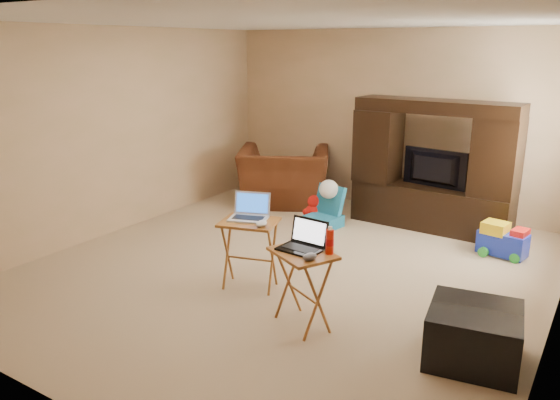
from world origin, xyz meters
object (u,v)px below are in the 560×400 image
Objects in this scene: laptop_right at (300,236)px; recliner at (284,177)px; plush_toy at (314,208)px; push_toy at (503,239)px; entertainment_center at (433,166)px; tray_table_right at (303,289)px; child_rocker at (324,207)px; tray_table_left at (250,254)px; ottoman at (474,335)px; television at (432,169)px; mouse_right at (310,257)px; mouse_left at (261,224)px; water_bottle at (330,242)px; laptop_left at (248,208)px.

recliner is at bearing 128.37° from laptop_right.
plush_toy is 0.69× the size of push_toy.
entertainment_center is 3.12m from tray_table_right.
tray_table_right is (1.07, -2.38, 0.06)m from child_rocker.
tray_table_left is at bearing -77.28° from plush_toy.
child_rocker is 0.82× the size of ottoman.
television is at bearing 39.90° from child_rocker.
mouse_right reaches higher than tray_table_left.
mouse_left reaches higher than tray_table_left.
child_rocker is 1.55× the size of laptop_right.
mouse_right is (1.43, -2.66, 0.51)m from plush_toy.
tray_table_right is at bearing -170.49° from ottoman.
plush_toy is 0.53× the size of tray_table_left.
entertainment_center is at bearing 162.88° from push_toy.
push_toy is 0.76× the size of tray_table_left.
television reaches higher than recliner.
mouse_left is (-0.58, 0.29, -0.07)m from laptop_right.
laptop_right is (1.26, -2.52, 0.60)m from plush_toy.
entertainment_center is at bearing 154.10° from recliner.
ottoman is (0.24, -2.34, 0.01)m from push_toy.
water_bottle is (0.07, 0.20, 0.07)m from mouse_right.
recliner is 2.46× the size of push_toy.
water_bottle is at bearing -99.41° from push_toy.
television is 2.82m from mouse_left.
tray_table_left reaches higher than child_rocker.
plush_toy is at bearing 28.21° from television.
entertainment_center is 3.17m from ottoman.
entertainment_center reaches higher than recliner.
push_toy is (2.16, 0.17, -0.07)m from child_rocker.
plush_toy is at bearing -168.99° from push_toy.
child_rocker is at bearing -33.71° from plush_toy.
television is at bearing 75.26° from mouse_left.
mouse_left reaches higher than push_toy.
recliner is 3.72m from water_bottle.
mouse_left is (-0.62, 0.31, 0.38)m from tray_table_right.
mouse_left is (-0.72, -2.77, -0.11)m from entertainment_center.
recliner is (-2.16, -0.03, -0.37)m from television.
child_rocker is 0.29m from plush_toy.
mouse_left reaches higher than child_rocker.
push_toy is (2.39, 0.02, 0.02)m from plush_toy.
mouse_right reaches higher than plush_toy.
ottoman is 3.19× the size of water_bottle.
push_toy is 2.96m from laptop_left.
entertainment_center is 1.57× the size of recliner.
mouse_right is (1.20, -2.50, 0.42)m from child_rocker.
tray_table_left is 0.46m from laptop_left.
laptop_left is 1.11m from mouse_right.
laptop_right is at bearing -63.49° from plush_toy.
child_rocker is 2.17m from push_toy.
mouse_right is at bearing -164.11° from ottoman.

